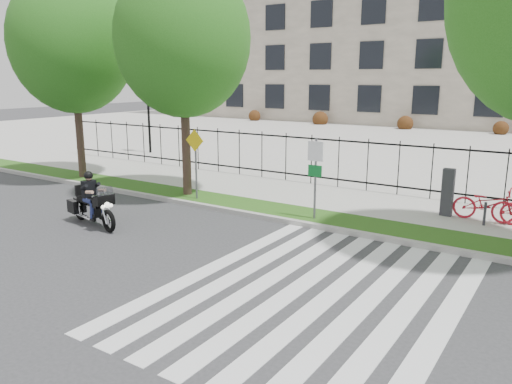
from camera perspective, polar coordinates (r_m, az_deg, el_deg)
The scene contains 14 objects.
ground at distance 13.47m, azimuth -12.16°, elevation -6.45°, with size 120.00×120.00×0.00m, color #323234.
curb at distance 16.43m, azimuth -1.94°, elevation -2.34°, with size 60.00×0.20×0.15m, color #A2A199.
grass_verge at distance 17.10m, azimuth -0.29°, elevation -1.71°, with size 60.00×1.50×0.15m, color #245014.
sidewalk at distance 19.17m, azimuth 3.86°, elevation -0.13°, with size 60.00×3.50×0.15m, color #A3A198.
plaza at distance 35.30m, azimuth 18.20°, elevation 5.25°, with size 80.00×34.00×0.10m, color #A3A198.
crosswalk_stripes at distance 10.77m, azimuth 6.55°, elevation -11.29°, with size 5.70×8.00×0.01m, color silver, non-canonical shape.
iron_fence at distance 20.47m, azimuth 6.34°, elevation 3.74°, with size 30.00×0.06×2.00m, color black, non-canonical shape.
office_building at distance 54.77m, azimuth 24.89°, elevation 17.68°, with size 60.00×21.90×20.15m.
lamp_post_left at distance 29.72m, azimuth -12.25°, elevation 10.38°, with size 1.06×0.70×4.25m.
street_tree_0 at distance 22.87m, azimuth -20.24°, elevation 15.75°, with size 5.10×5.10×8.61m.
street_tree_1 at distance 18.40m, azimuth -8.37°, elevation 16.92°, with size 4.78×4.78×8.33m.
sign_pole_regulatory at distance 15.20m, azimuth 6.79°, elevation 2.75°, with size 0.50×0.09×2.50m.
sign_pole_warning at distance 17.79m, azimuth -6.94°, elevation 4.25°, with size 0.78×0.09×2.49m.
motorcycle_rider at distance 15.89m, azimuth -18.16°, elevation -1.32°, with size 2.56×1.07×2.00m.
Camera 1 is at (9.20, -8.79, 4.42)m, focal length 35.00 mm.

